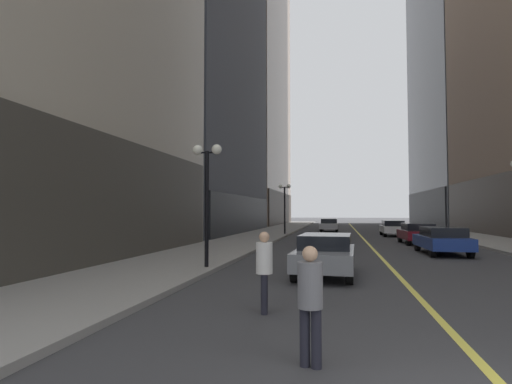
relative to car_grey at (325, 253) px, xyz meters
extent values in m
plane|color=#38383A|center=(2.30, 25.08, -0.72)|extent=(200.00, 200.00, 0.00)
cube|color=gray|center=(-5.95, 25.08, -0.64)|extent=(4.50, 78.00, 0.15)
cube|color=gray|center=(10.55, 25.08, -0.64)|extent=(4.50, 78.00, 0.15)
cube|color=#E5D64C|center=(2.30, 25.08, -0.71)|extent=(0.16, 70.00, 0.01)
cube|color=#403C35|center=(-8.30, 1.08, 1.78)|extent=(0.50, 20.90, 5.00)
cube|color=#4C515B|center=(-15.98, 24.58, 13.90)|extent=(15.57, 24.00, 29.23)
cube|color=black|center=(-8.30, 24.58, 1.04)|extent=(0.50, 22.80, 3.51)
cube|color=#332A23|center=(-8.30, 50.08, 1.78)|extent=(0.50, 24.70, 5.00)
cube|color=#332A23|center=(12.90, 24.58, 1.78)|extent=(0.50, 22.80, 5.00)
cube|color=black|center=(12.90, 50.08, 1.78)|extent=(0.50, 24.70, 5.00)
cube|color=slate|center=(0.00, -0.06, -0.12)|extent=(1.99, 4.34, 0.55)
cube|color=black|center=(0.01, 0.15, 0.35)|extent=(1.69, 2.45, 0.50)
cylinder|color=black|center=(0.71, -1.59, -0.40)|extent=(0.25, 0.65, 0.64)
cylinder|color=black|center=(-0.85, -1.52, -0.40)|extent=(0.25, 0.65, 0.64)
cylinder|color=black|center=(0.84, 1.39, -0.40)|extent=(0.25, 0.65, 0.64)
cylinder|color=black|center=(-0.72, 1.46, -0.40)|extent=(0.25, 0.65, 0.64)
cube|color=navy|center=(5.33, 7.76, -0.12)|extent=(1.96, 4.41, 0.55)
cube|color=black|center=(5.34, 7.54, 0.35)|extent=(1.69, 2.48, 0.50)
cylinder|color=black|center=(4.48, 9.26, -0.40)|extent=(0.24, 0.65, 0.64)
cylinder|color=black|center=(6.10, 9.30, -0.40)|extent=(0.24, 0.65, 0.64)
cylinder|color=black|center=(4.56, 6.21, -0.40)|extent=(0.24, 0.65, 0.64)
cylinder|color=black|center=(6.18, 6.25, -0.40)|extent=(0.24, 0.65, 0.64)
cube|color=maroon|center=(5.37, 14.29, -0.12)|extent=(1.99, 4.06, 0.55)
cube|color=black|center=(5.37, 14.09, 0.35)|extent=(1.72, 2.29, 0.50)
cylinder|color=black|center=(4.51, 15.66, -0.40)|extent=(0.24, 0.65, 0.64)
cylinder|color=black|center=(6.14, 15.71, -0.40)|extent=(0.24, 0.65, 0.64)
cylinder|color=black|center=(4.59, 12.86, -0.40)|extent=(0.24, 0.65, 0.64)
cylinder|color=black|center=(6.22, 12.91, -0.40)|extent=(0.24, 0.65, 0.64)
cube|color=silver|center=(4.93, 22.85, -0.12)|extent=(1.81, 4.16, 0.55)
cube|color=black|center=(4.93, 22.64, 0.35)|extent=(1.59, 2.33, 0.50)
cylinder|color=black|center=(4.15, 24.30, -0.40)|extent=(0.22, 0.64, 0.64)
cylinder|color=black|center=(5.70, 24.30, -0.40)|extent=(0.22, 0.64, 0.64)
cylinder|color=black|center=(4.16, 21.39, -0.40)|extent=(0.22, 0.64, 0.64)
cylinder|color=black|center=(5.71, 21.39, -0.40)|extent=(0.22, 0.64, 0.64)
cube|color=#B7B7BC|center=(-0.47, 29.75, -0.12)|extent=(1.88, 4.30, 0.55)
cube|color=black|center=(-0.47, 29.96, 0.35)|extent=(1.63, 2.42, 0.50)
cylinder|color=black|center=(0.28, 28.24, -0.40)|extent=(0.23, 0.64, 0.64)
cylinder|color=black|center=(-1.28, 28.27, -0.40)|extent=(0.23, 0.64, 0.64)
cylinder|color=black|center=(0.34, 31.23, -0.40)|extent=(0.23, 0.64, 0.64)
cylinder|color=black|center=(-1.22, 31.26, -0.40)|extent=(0.23, 0.64, 0.64)
cylinder|color=black|center=(0.11, -8.09, -0.33)|extent=(0.14, 0.14, 0.78)
cylinder|color=black|center=(-0.05, -8.06, -0.33)|extent=(0.14, 0.14, 0.78)
cylinder|color=slate|center=(0.03, -8.08, 0.37)|extent=(0.41, 0.41, 0.62)
sphere|color=tan|center=(0.03, -8.08, 0.79)|extent=(0.21, 0.21, 0.21)
cylinder|color=black|center=(-1.09, -5.26, -0.32)|extent=(0.14, 0.14, 0.81)
cylinder|color=black|center=(-1.07, -5.42, -0.32)|extent=(0.14, 0.14, 0.81)
cylinder|color=silver|center=(-1.08, -5.34, 0.41)|extent=(0.38, 0.38, 0.64)
sphere|color=tan|center=(-1.08, -5.34, 0.83)|extent=(0.22, 0.22, 0.22)
cylinder|color=black|center=(-4.10, 0.17, 1.38)|extent=(0.14, 0.14, 4.20)
cylinder|color=black|center=(-4.10, 0.17, 3.43)|extent=(0.80, 0.06, 0.06)
sphere|color=white|center=(-4.45, 0.17, 3.53)|extent=(0.36, 0.36, 0.36)
sphere|color=white|center=(-3.75, 0.17, 3.53)|extent=(0.36, 0.36, 0.36)
cylinder|color=black|center=(-4.10, 21.86, 1.38)|extent=(0.14, 0.14, 4.20)
cylinder|color=black|center=(-4.10, 21.86, 3.43)|extent=(0.80, 0.06, 0.06)
sphere|color=white|center=(-4.45, 21.86, 3.53)|extent=(0.36, 0.36, 0.36)
sphere|color=white|center=(-3.75, 21.86, 3.53)|extent=(0.36, 0.36, 0.36)
camera|label=1|loc=(0.40, -13.72, 1.36)|focal=29.07mm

